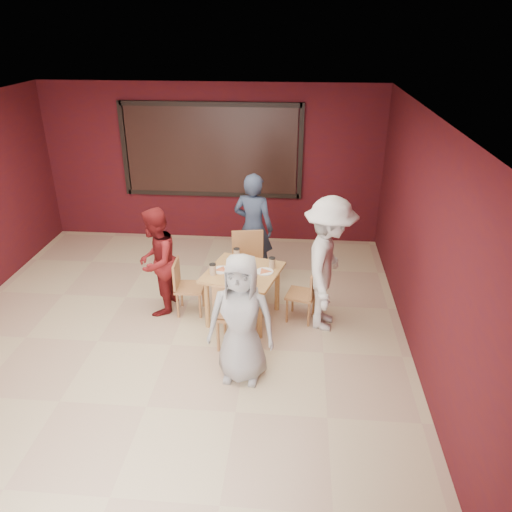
# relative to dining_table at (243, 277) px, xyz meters

# --- Properties ---
(floor) EXTENTS (7.00, 7.00, 0.00)m
(floor) POSITION_rel_dining_table_xyz_m (-0.85, -0.71, -0.64)
(floor) COLOR #CAB68C
(floor) RESTS_ON ground
(window_blinds) EXTENTS (3.00, 0.02, 1.50)m
(window_blinds) POSITION_rel_dining_table_xyz_m (-0.85, 2.74, 1.01)
(window_blinds) COLOR black
(dining_table) EXTENTS (1.12, 1.12, 0.88)m
(dining_table) POSITION_rel_dining_table_xyz_m (0.00, 0.00, 0.00)
(dining_table) COLOR tan
(dining_table) RESTS_ON floor
(chair_front) EXTENTS (0.49, 0.49, 0.93)m
(chair_front) POSITION_rel_dining_table_xyz_m (-0.04, -0.70, -0.11)
(chair_front) COLOR #A4643F
(chair_front) RESTS_ON floor
(chair_back) EXTENTS (0.53, 0.53, 0.96)m
(chair_back) POSITION_rel_dining_table_xyz_m (0.00, 0.71, -0.10)
(chair_back) COLOR #A4643F
(chair_back) RESTS_ON floor
(chair_left) EXTENTS (0.40, 0.40, 0.79)m
(chair_left) POSITION_rel_dining_table_xyz_m (-0.82, 0.09, -0.19)
(chair_left) COLOR #A4643F
(chair_left) RESTS_ON floor
(chair_right) EXTENTS (0.45, 0.45, 0.77)m
(chair_right) POSITION_rel_dining_table_xyz_m (0.84, 0.03, -0.21)
(chair_right) COLOR #A4643F
(chair_right) RESTS_ON floor
(diner_front) EXTENTS (0.79, 0.55, 1.54)m
(diner_front) POSITION_rel_dining_table_xyz_m (0.12, -1.23, 0.13)
(diner_front) COLOR #A2A2A2
(diner_front) RESTS_ON floor
(diner_back) EXTENTS (0.71, 0.56, 1.72)m
(diner_back) POSITION_rel_dining_table_xyz_m (0.03, 1.18, 0.22)
(diner_back) COLOR #2E3A53
(diner_back) RESTS_ON floor
(diner_left) EXTENTS (0.64, 0.78, 1.51)m
(diner_left) POSITION_rel_dining_table_xyz_m (-1.20, 0.12, 0.12)
(diner_left) COLOR maroon
(diner_left) RESTS_ON floor
(diner_right) EXTENTS (0.85, 1.26, 1.80)m
(diner_right) POSITION_rel_dining_table_xyz_m (1.11, -0.07, 0.26)
(diner_right) COLOR silver
(diner_right) RESTS_ON floor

